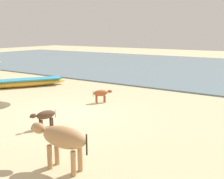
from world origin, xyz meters
TOP-DOWN VIEW (x-y plane):
  - ground at (0.00, 0.00)m, footprint 80.00×80.00m
  - sea_water at (0.00, 16.11)m, footprint 60.00×20.00m
  - fishing_boat_0 at (-5.81, 2.60)m, footprint 3.51×4.59m
  - cow_adult_tan at (2.70, -3.19)m, footprint 1.59×0.54m
  - calf_near_rust at (-0.02, 2.16)m, footprint 0.68×0.77m
  - calf_far_dark at (0.34, -1.49)m, footprint 0.43×0.88m

SIDE VIEW (x-z plane):
  - ground at x=0.00m, z-range 0.00..0.00m
  - sea_water at x=0.00m, z-range 0.00..0.08m
  - fishing_boat_0 at x=-5.81m, z-range -0.08..0.57m
  - calf_near_rust at x=-0.02m, z-range 0.13..0.70m
  - calf_far_dark at x=0.34m, z-range 0.13..0.71m
  - cow_adult_tan at x=2.70m, z-range 0.22..1.25m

